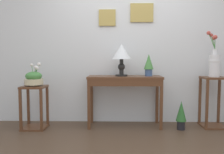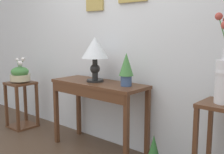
# 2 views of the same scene
# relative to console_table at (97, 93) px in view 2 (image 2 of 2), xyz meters

# --- Properties ---
(back_wall_with_art) EXTENTS (9.00, 0.13, 2.80)m
(back_wall_with_art) POSITION_rel_console_table_xyz_m (0.05, 0.33, 0.73)
(back_wall_with_art) COLOR silver
(back_wall_with_art) RESTS_ON ground
(console_table) EXTENTS (1.14, 0.43, 0.79)m
(console_table) POSITION_rel_console_table_xyz_m (0.00, 0.00, 0.00)
(console_table) COLOR #56331E
(console_table) RESTS_ON ground
(table_lamp) EXTENTS (0.30, 0.30, 0.49)m
(table_lamp) POSITION_rel_console_table_xyz_m (-0.05, 0.02, 0.46)
(table_lamp) COLOR black
(table_lamp) RESTS_ON console_table
(potted_plant_on_console) EXTENTS (0.15, 0.15, 0.34)m
(potted_plant_on_console) POSITION_rel_console_table_xyz_m (0.37, 0.05, 0.31)
(potted_plant_on_console) COLOR #3D5684
(potted_plant_on_console) RESTS_ON console_table
(pedestal_stand_left) EXTENTS (0.35, 0.35, 0.65)m
(pedestal_stand_left) POSITION_rel_console_table_xyz_m (-1.37, -0.13, -0.35)
(pedestal_stand_left) COLOR #56331E
(pedestal_stand_left) RESTS_ON ground
(planter_bowl_wide_left) EXTENTS (0.28, 0.28, 0.35)m
(planter_bowl_wide_left) POSITION_rel_console_table_xyz_m (-1.37, -0.13, 0.09)
(planter_bowl_wide_left) COLOR beige
(planter_bowl_wide_left) RESTS_ON pedestal_stand_left
(pedestal_stand_right) EXTENTS (0.35, 0.35, 0.78)m
(pedestal_stand_right) POSITION_rel_console_table_xyz_m (1.37, 0.01, -0.28)
(pedestal_stand_right) COLOR #56331E
(pedestal_stand_right) RESTS_ON ground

